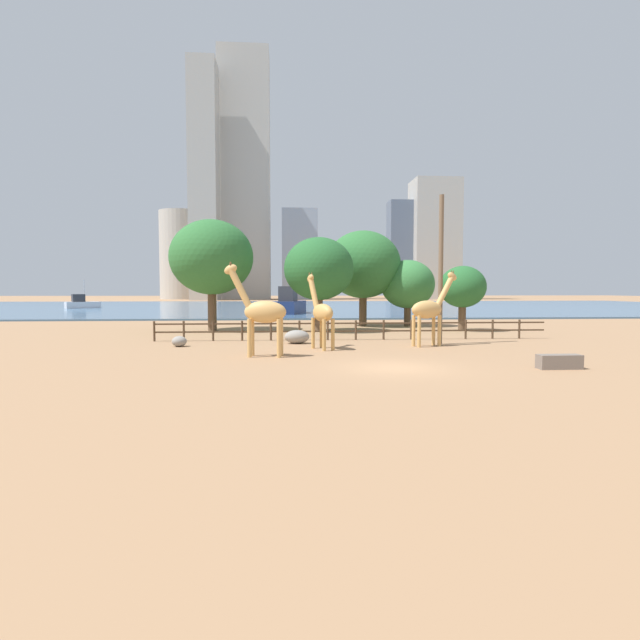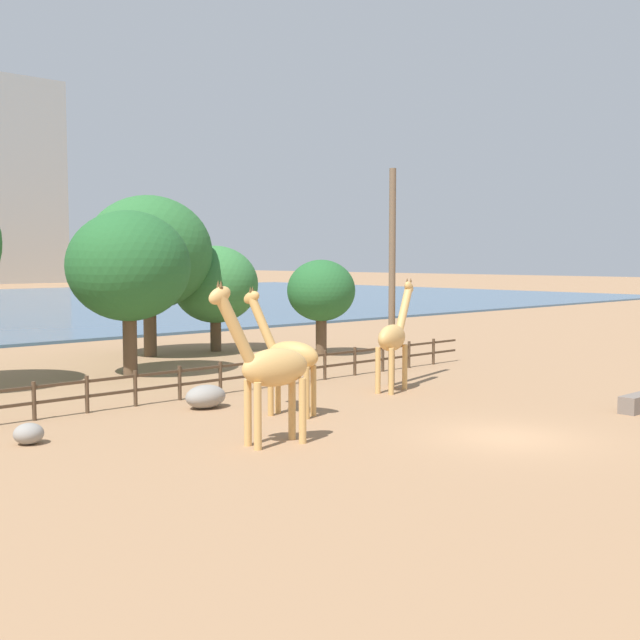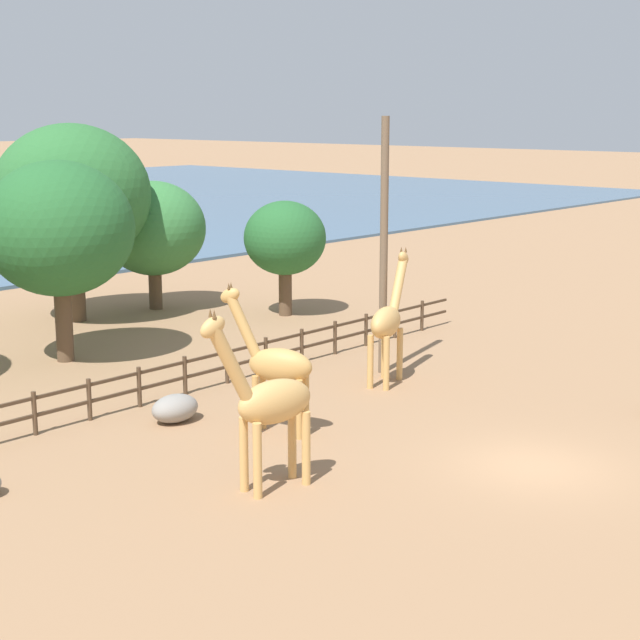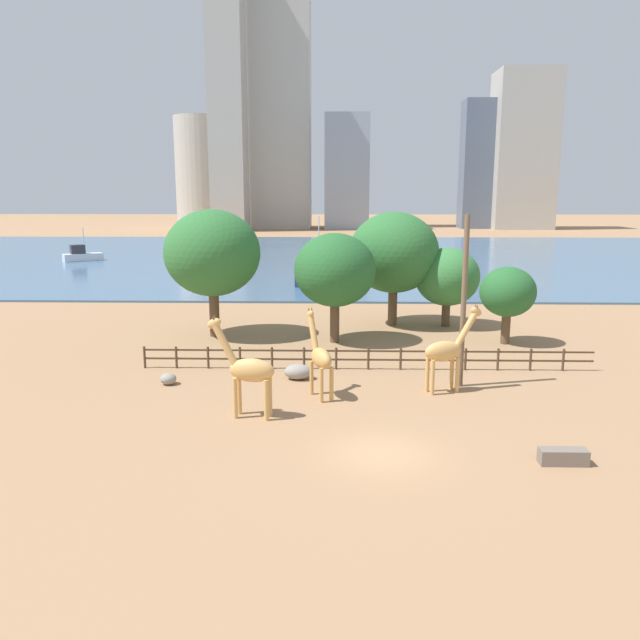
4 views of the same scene
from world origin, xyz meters
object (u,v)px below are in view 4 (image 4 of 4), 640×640
boulder_near_fence (298,372)px  tree_center_broad (447,277)px  boat_ferry (82,255)px  feeding_trough (563,457)px  giraffe_tall (447,351)px  boat_sailboat (317,272)px  utility_pole (464,303)px  tree_right_small (212,253)px  tree_left_large (394,253)px  giraffe_companion (248,370)px  tree_right_tall (335,270)px  boulder_by_pole (168,379)px  giraffe_young (320,357)px  tree_left_small (508,292)px

boulder_near_fence → tree_center_broad: (10.53, 14.20, 3.40)m
boat_ferry → boulder_near_fence: bearing=-93.0°
feeding_trough → boat_ferry: bearing=123.8°
giraffe_tall → boat_sailboat: bearing=82.1°
giraffe_tall → utility_pole: 2.71m
giraffe_tall → tree_right_small: size_ratio=0.50×
boulder_near_fence → tree_left_large: size_ratio=0.18×
giraffe_companion → tree_left_large: 22.43m
feeding_trough → tree_right_small: size_ratio=0.20×
feeding_trough → tree_right_tall: (-8.68, 19.57, 4.66)m
utility_pole → boulder_by_pole: bearing=-179.6°
giraffe_young → tree_left_small: (12.33, 11.61, 1.47)m
utility_pole → tree_right_tall: size_ratio=1.21×
giraffe_companion → boulder_by_pole: (-5.00, 4.81, -1.93)m
boulder_by_pole → feeding_trough: size_ratio=0.48×
giraffe_companion → tree_center_broad: 23.73m
giraffe_young → utility_pole: bearing=-98.2°
tree_left_large → boulder_near_fence: bearing=-113.9°
giraffe_companion → feeding_trough: giraffe_companion is taller
giraffe_tall → boulder_by_pole: size_ratio=5.25×
boulder_near_fence → tree_right_small: tree_right_small is taller
giraffe_companion → tree_left_small: size_ratio=0.90×
giraffe_companion → tree_right_tall: tree_right_tall is taller
boulder_by_pole → tree_left_small: bearing=25.4°
tree_left_large → tree_right_tall: 7.32m
tree_center_broad → tree_right_small: size_ratio=0.67×
tree_left_small → tree_right_small: bearing=174.9°
feeding_trough → boat_sailboat: bearing=102.8°
feeding_trough → tree_right_tall: 21.91m
giraffe_young → tree_right_tall: (0.71, 11.81, 2.90)m
giraffe_young → tree_right_small: (-7.88, 13.43, 3.88)m
tree_center_broad → tree_right_tall: tree_right_tall is taller
tree_center_broad → tree_right_tall: bearing=-147.8°
giraffe_companion → tree_left_small: tree_left_small is taller
boulder_by_pole → tree_right_small: bearing=88.5°
tree_center_broad → feeding_trough: bearing=-89.7°
giraffe_companion → giraffe_young: giraffe_companion is taller
tree_right_small → boat_sailboat: (6.63, 25.65, -4.51)m
utility_pole → feeding_trough: bearing=-78.4°
giraffe_young → boat_ferry: (-36.78, 61.25, -1.03)m
giraffe_tall → boat_ferry: boat_ferry is taller
giraffe_tall → tree_left_small: size_ratio=0.86×
giraffe_tall → boulder_near_fence: (-7.73, 1.99, -1.74)m
giraffe_tall → tree_left_large: tree_left_large is taller
boat_sailboat → boat_ferry: bearing=71.3°
giraffe_tall → tree_left_small: tree_left_small is taller
feeding_trough → tree_left_large: 26.22m
utility_pole → tree_right_small: utility_pole is taller
giraffe_young → boulder_by_pole: bearing=54.3°
feeding_trough → tree_left_small: (2.94, 19.37, 3.23)m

